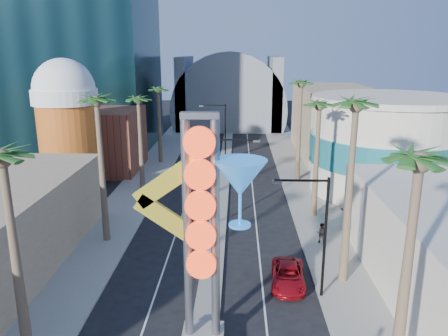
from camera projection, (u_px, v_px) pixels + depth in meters
sidewalk_west at (147, 176)px, 54.49m from camera, size 5.00×100.00×0.15m
sidewalk_east at (300, 177)px, 53.90m from camera, size 5.00×100.00×0.15m
median at (224, 170)px, 57.09m from camera, size 1.60×84.00×0.15m
brick_filler_west at (101, 140)px, 56.55m from camera, size 10.00×10.00×8.00m
filler_east at (333, 121)px, 64.94m from camera, size 10.00×20.00×10.00m
beer_mug at (67, 120)px, 47.86m from camera, size 7.00×7.00×14.50m
turquoise_building at (387, 145)px, 47.46m from camera, size 16.60×16.60×10.60m
canopy at (229, 106)px, 88.77m from camera, size 22.00×16.00×22.00m
neon_sign at (218, 219)px, 21.37m from camera, size 6.53×2.60×12.55m
streetlight_0 at (224, 172)px, 38.45m from camera, size 3.79×0.25×8.00m
streetlight_1 at (222, 126)px, 61.63m from camera, size 3.79×0.25×8.00m
streetlight_2 at (318, 227)px, 26.70m from camera, size 3.45×0.25×8.00m
palm_0 at (4, 171)px, 20.06m from camera, size 2.40×2.40×11.70m
palm_1 at (97, 111)px, 33.33m from camera, size 2.40×2.40×12.70m
palm_2 at (139, 105)px, 47.18m from camera, size 2.40×2.40×11.20m
palm_3 at (158, 94)px, 58.76m from camera, size 2.40×2.40×11.20m
palm_4 at (418, 178)px, 17.46m from camera, size 2.40×2.40×12.20m
palm_5 at (355, 118)px, 26.87m from camera, size 2.40×2.40×13.20m
palm_6 at (319, 112)px, 38.79m from camera, size 2.40×2.40×11.70m
palm_7 at (301, 90)px, 50.13m from camera, size 2.40×2.40×12.70m
red_pickup at (288, 276)px, 29.29m from camera, size 2.55×4.91×1.32m
pedestrian_b at (321, 233)px, 35.33m from camera, size 0.97×0.85×1.68m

